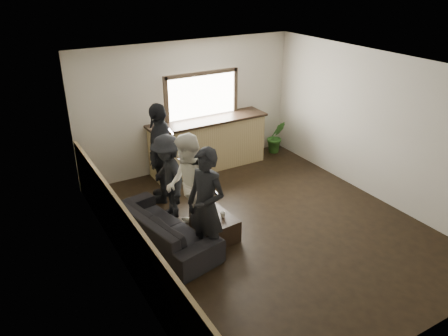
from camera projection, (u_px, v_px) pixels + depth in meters
ground at (266, 226)px, 7.69m from camera, size 5.00×6.00×0.01m
room_shell at (230, 159)px, 6.74m from camera, size 5.01×6.01×2.80m
bar_counter at (208, 141)px, 9.67m from camera, size 2.70×0.68×2.13m
sofa at (163, 228)px, 7.08m from camera, size 1.26×2.25×0.62m
coffee_table at (215, 224)px, 7.38m from camera, size 0.55×0.91×0.39m
cup_a at (204, 209)px, 7.37m from camera, size 0.19×0.19×0.11m
cup_b at (223, 215)px, 7.21m from camera, size 0.13×0.13×0.09m
potted_plant at (276, 137)px, 10.58m from camera, size 0.51×0.45×0.79m
person_a at (206, 206)px, 6.50m from camera, size 0.66×0.79×1.84m
person_b at (187, 187)px, 7.11m from camera, size 0.94×1.05×1.79m
person_c at (168, 177)px, 7.69m from camera, size 0.61×1.03×1.57m
person_d at (161, 153)px, 8.19m from camera, size 1.05×1.20×1.95m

